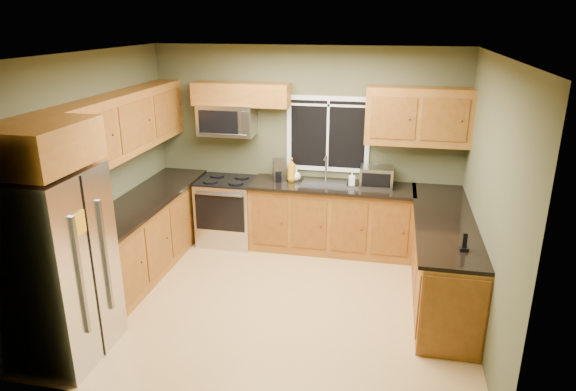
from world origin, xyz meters
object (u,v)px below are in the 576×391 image
(refrigerator, at_px, (57,267))
(soap_bottle_b, at_px, (352,179))
(microwave, at_px, (227,120))
(kettle, at_px, (278,171))
(coffee_maker, at_px, (279,171))
(soap_bottle_a, at_px, (292,169))
(toaster_oven, at_px, (377,177))
(cordless_phone, at_px, (464,245))
(paper_towel_roll, at_px, (377,174))
(range, at_px, (228,210))
(soap_bottle_c, at_px, (296,175))

(refrigerator, relative_size, soap_bottle_b, 10.17)
(microwave, distance_m, kettle, 0.98)
(coffee_maker, distance_m, soap_bottle_a, 0.17)
(toaster_oven, distance_m, cordless_phone, 2.02)
(soap_bottle_b, xyz_separation_m, cordless_phone, (1.22, -1.81, -0.03))
(paper_towel_roll, xyz_separation_m, soap_bottle_a, (-1.13, -0.13, 0.03))
(range, bearing_deg, kettle, 5.77)
(cordless_phone, bearing_deg, toaster_oven, 116.49)
(refrigerator, bearing_deg, toaster_oven, 46.10)
(soap_bottle_a, bearing_deg, refrigerator, -119.15)
(range, distance_m, toaster_oven, 2.12)
(paper_towel_roll, distance_m, cordless_phone, 2.16)
(coffee_maker, bearing_deg, paper_towel_roll, 6.14)
(refrigerator, distance_m, toaster_oven, 3.93)
(soap_bottle_b, xyz_separation_m, soap_bottle_c, (-0.76, 0.05, -0.01))
(range, xyz_separation_m, paper_towel_roll, (2.03, 0.21, 0.60))
(paper_towel_roll, bearing_deg, coffee_maker, -173.86)
(toaster_oven, height_order, soap_bottle_b, toaster_oven)
(toaster_oven, xyz_separation_m, paper_towel_roll, (-0.00, 0.15, -0.01))
(kettle, height_order, soap_bottle_c, kettle)
(paper_towel_roll, xyz_separation_m, soap_bottle_b, (-0.31, -0.15, -0.04))
(paper_towel_roll, distance_m, soap_bottle_b, 0.35)
(range, bearing_deg, cordless_phone, -30.78)
(coffee_maker, distance_m, cordless_phone, 2.86)
(refrigerator, relative_size, toaster_oven, 4.22)
(microwave, xyz_separation_m, coffee_maker, (0.73, -0.07, -0.66))
(microwave, distance_m, soap_bottle_c, 1.19)
(range, relative_size, soap_bottle_a, 2.92)
(paper_towel_roll, height_order, cordless_phone, paper_towel_roll)
(microwave, distance_m, paper_towel_roll, 2.14)
(toaster_oven, relative_size, kettle, 1.50)
(coffee_maker, relative_size, kettle, 1.00)
(coffee_maker, distance_m, soap_bottle_c, 0.23)
(toaster_oven, relative_size, soap_bottle_a, 1.33)
(cordless_phone, bearing_deg, soap_bottle_b, 124.02)
(range, distance_m, soap_bottle_a, 1.10)
(range, xyz_separation_m, cordless_phone, (2.93, -1.75, 0.52))
(soap_bottle_c, bearing_deg, toaster_oven, -2.68)
(microwave, height_order, toaster_oven, microwave)
(coffee_maker, xyz_separation_m, soap_bottle_a, (0.17, 0.01, 0.03))
(microwave, bearing_deg, soap_bottle_b, -2.62)
(coffee_maker, height_order, kettle, same)
(paper_towel_roll, bearing_deg, range, -174.08)
(refrigerator, distance_m, range, 2.89)
(refrigerator, height_order, microwave, microwave)
(microwave, height_order, paper_towel_roll, microwave)
(refrigerator, bearing_deg, soap_bottle_a, 60.85)
(soap_bottle_b, height_order, soap_bottle_c, soap_bottle_b)
(refrigerator, bearing_deg, cordless_phone, 15.74)
(paper_towel_roll, relative_size, soap_bottle_c, 1.71)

